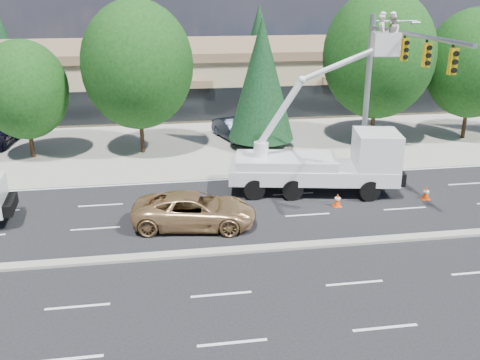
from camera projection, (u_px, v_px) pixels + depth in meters
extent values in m
plane|color=black|center=(212.00, 253.00, 22.13)|extent=(140.00, 140.00, 0.00)
cube|color=gray|center=(184.00, 131.00, 40.69)|extent=(140.00, 22.00, 0.01)
cube|color=gray|center=(212.00, 252.00, 22.11)|extent=(120.00, 0.55, 0.12)
cube|color=tan|center=(177.00, 78.00, 49.13)|extent=(50.00, 15.00, 5.00)
cube|color=brown|center=(175.00, 48.00, 48.22)|extent=(50.40, 15.40, 0.70)
cube|color=black|center=(181.00, 105.00, 42.46)|extent=(48.00, 0.12, 2.60)
cylinder|color=#332114|center=(31.00, 139.00, 34.18)|extent=(0.28, 0.28, 2.42)
ellipsoid|color=black|center=(24.00, 90.00, 33.10)|extent=(5.37, 5.37, 6.18)
cylinder|color=#332114|center=(142.00, 129.00, 35.07)|extent=(0.28, 0.28, 3.18)
ellipsoid|color=black|center=(137.00, 65.00, 33.66)|extent=(7.06, 7.06, 8.12)
cylinder|color=#332114|center=(261.00, 141.00, 36.65)|extent=(0.26, 0.26, 0.80)
cone|color=black|center=(262.00, 79.00, 35.19)|extent=(4.43, 4.43, 8.09)
cylinder|color=#332114|center=(373.00, 119.00, 37.38)|extent=(0.28, 0.28, 3.37)
ellipsoid|color=black|center=(379.00, 55.00, 35.88)|extent=(7.48, 7.48, 8.60)
cylinder|color=#332114|center=(465.00, 118.00, 38.48)|extent=(0.28, 0.28, 2.96)
ellipsoid|color=black|center=(473.00, 64.00, 37.16)|extent=(6.59, 6.59, 7.58)
cylinder|color=#332114|center=(7.00, 84.00, 58.35)|extent=(0.26, 0.26, 0.80)
cone|color=black|center=(1.00, 45.00, 56.94)|extent=(4.30, 4.30, 7.85)
cylinder|color=#332114|center=(137.00, 80.00, 60.40)|extent=(0.26, 0.26, 0.80)
cone|color=black|center=(134.00, 32.00, 58.58)|extent=(5.42, 5.42, 9.91)
cylinder|color=#332114|center=(258.00, 77.00, 62.45)|extent=(0.26, 0.26, 0.80)
cone|color=black|center=(259.00, 40.00, 61.00)|extent=(4.40, 4.40, 8.03)
cylinder|color=#332114|center=(356.00, 75.00, 64.21)|extent=(0.26, 0.26, 0.80)
cone|color=black|center=(360.00, 33.00, 62.54)|extent=(5.00, 5.00, 9.14)
cylinder|color=gray|center=(367.00, 96.00, 30.60)|extent=(0.32, 0.32, 9.00)
cylinder|color=gray|center=(414.00, 35.00, 24.66)|extent=(0.20, 10.00, 0.20)
cylinder|color=gray|center=(395.00, 21.00, 29.39)|extent=(2.60, 0.12, 0.12)
cube|color=gold|center=(386.00, 45.00, 27.70)|extent=(0.32, 0.22, 1.05)
cube|color=gold|center=(405.00, 50.00, 25.66)|extent=(0.32, 0.22, 1.05)
cube|color=gold|center=(427.00, 55.00, 23.61)|extent=(0.32, 0.22, 1.05)
cube|color=gold|center=(453.00, 61.00, 21.57)|extent=(0.32, 0.22, 1.05)
cube|color=silver|center=(312.00, 172.00, 28.40)|extent=(9.10, 4.22, 0.77)
cube|color=silver|center=(376.00, 152.00, 27.90)|extent=(2.63, 2.94, 2.19)
cube|color=black|center=(392.00, 149.00, 27.82)|extent=(0.50, 2.17, 1.31)
cube|color=silver|center=(286.00, 161.00, 28.23)|extent=(5.63, 3.46, 0.55)
cylinder|color=silver|center=(261.00, 150.00, 28.07)|extent=(0.77, 0.77, 0.88)
cube|color=silver|center=(386.00, 44.00, 26.02)|extent=(1.37, 1.19, 1.18)
imported|color=beige|center=(381.00, 34.00, 25.87)|extent=(0.57, 0.76, 1.89)
imported|color=beige|center=(391.00, 34.00, 25.86)|extent=(0.87, 1.04, 1.89)
ellipsoid|color=white|center=(383.00, 14.00, 25.55)|extent=(0.28, 0.28, 0.20)
ellipsoid|color=white|center=(393.00, 14.00, 25.53)|extent=(0.28, 0.28, 0.20)
cube|color=#FD4508|center=(165.00, 215.00, 25.76)|extent=(0.40, 0.40, 0.03)
cone|color=#FD4508|center=(165.00, 209.00, 25.64)|extent=(0.36, 0.36, 0.70)
cylinder|color=white|center=(165.00, 208.00, 25.62)|extent=(0.29, 0.29, 0.10)
cube|color=#FD4508|center=(227.00, 218.00, 25.43)|extent=(0.40, 0.40, 0.03)
cone|color=#FD4508|center=(227.00, 212.00, 25.32)|extent=(0.36, 0.36, 0.70)
cylinder|color=white|center=(227.00, 210.00, 25.29)|extent=(0.29, 0.29, 0.10)
cube|color=#FD4508|center=(337.00, 206.00, 26.83)|extent=(0.40, 0.40, 0.03)
cone|color=#FD4508|center=(338.00, 200.00, 26.71)|extent=(0.36, 0.36, 0.70)
cylinder|color=white|center=(338.00, 199.00, 26.69)|extent=(0.29, 0.29, 0.10)
cube|color=#FD4508|center=(425.00, 199.00, 27.74)|extent=(0.40, 0.40, 0.03)
cone|color=#FD4508|center=(426.00, 193.00, 27.62)|extent=(0.36, 0.36, 0.70)
cylinder|color=white|center=(426.00, 192.00, 27.60)|extent=(0.29, 0.29, 0.10)
imported|color=tan|center=(195.00, 210.00, 24.39)|extent=(5.95, 3.43, 1.56)
imported|color=black|center=(233.00, 129.00, 38.43)|extent=(2.84, 4.70, 1.46)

